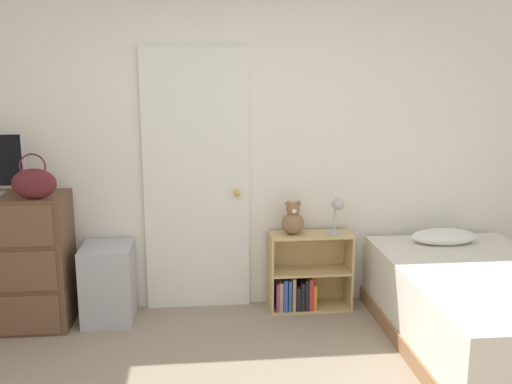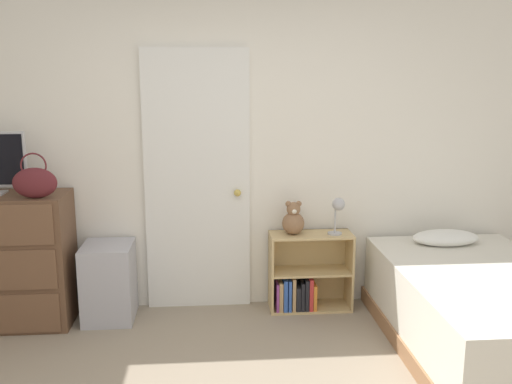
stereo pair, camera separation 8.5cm
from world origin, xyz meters
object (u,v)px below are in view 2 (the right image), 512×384
object	(u,v)px
desk_lamp	(338,208)
handbag	(35,182)
storage_bin	(109,282)
bed	(483,312)
teddy_bear	(293,220)
bookshelf	(304,280)

from	to	relation	value
desk_lamp	handbag	bearing A→B (deg)	-174.87
storage_bin	bed	size ratio (longest dim) A/B	0.31
desk_lamp	teddy_bear	bearing A→B (deg)	173.47
handbag	desk_lamp	size ratio (longest dim) A/B	1.10
handbag	storage_bin	distance (m)	0.95
handbag	bed	distance (m)	3.24
storage_bin	bookshelf	xyz separation A→B (m)	(1.54, 0.08, -0.06)
storage_bin	teddy_bear	world-z (taller)	teddy_bear
handbag	desk_lamp	xyz separation A→B (m)	(2.23, 0.20, -0.28)
bookshelf	teddy_bear	distance (m)	0.51
bookshelf	bed	distance (m)	1.37
desk_lamp	bed	size ratio (longest dim) A/B	0.16
desk_lamp	storage_bin	bearing A→B (deg)	-178.92
teddy_bear	bed	size ratio (longest dim) A/B	0.14
storage_bin	teddy_bear	bearing A→B (deg)	2.91
handbag	bookshelf	distance (m)	2.18
storage_bin	bookshelf	bearing A→B (deg)	2.83
handbag	bookshelf	bearing A→B (deg)	6.99
bookshelf	desk_lamp	xyz separation A→B (m)	(0.25, -0.04, 0.60)
bookshelf	bed	bearing A→B (deg)	-36.67
desk_lamp	bookshelf	bearing A→B (deg)	170.39
bookshelf	teddy_bear	xyz separation A→B (m)	(-0.10, -0.00, 0.50)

